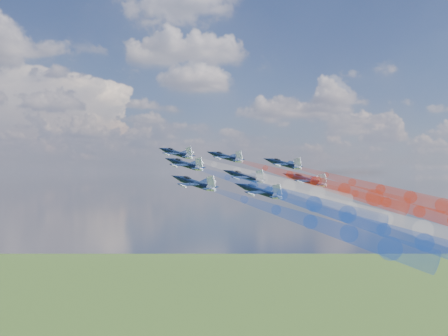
{
  "coord_description": "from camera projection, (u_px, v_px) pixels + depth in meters",
  "views": [
    {
      "loc": [
        -6.64,
        -155.13,
        161.59
      ],
      "look_at": [
        23.68,
        -22.48,
        162.83
      ],
      "focal_mm": 40.33,
      "sensor_mm": 36.0,
      "label": 1
    }
  ],
  "objects": [
    {
      "name": "jet_lead",
      "position": [
        177.0,
        153.0,
        145.7
      ],
      "size": [
        17.46,
        17.93,
        7.87
      ],
      "primitive_type": null,
      "rotation": [
        0.24,
        -0.1,
        0.69
      ],
      "color": "black"
    },
    {
      "name": "trail_lead",
      "position": [
        262.0,
        178.0,
        128.54
      ],
      "size": [
        34.4,
        38.99,
        16.14
      ],
      "primitive_type": null,
      "rotation": [
        0.24,
        -0.1,
        0.69
      ],
      "color": "white"
    },
    {
      "name": "jet_inner_left",
      "position": [
        185.0,
        164.0,
        131.36
      ],
      "size": [
        17.46,
        17.93,
        7.87
      ],
      "primitive_type": null,
      "rotation": [
        0.24,
        -0.1,
        0.69
      ],
      "color": "black"
    },
    {
      "name": "trail_inner_left",
      "position": [
        283.0,
        194.0,
        114.19
      ],
      "size": [
        34.4,
        38.99,
        16.14
      ],
      "primitive_type": null,
      "rotation": [
        0.24,
        -0.1,
        0.69
      ],
      "color": "blue"
    },
    {
      "name": "jet_inner_right",
      "position": [
        226.0,
        157.0,
        148.22
      ],
      "size": [
        17.46,
        17.93,
        7.87
      ],
      "primitive_type": null,
      "rotation": [
        0.24,
        -0.1,
        0.69
      ],
      "color": "black"
    },
    {
      "name": "trail_inner_right",
      "position": [
        316.0,
        182.0,
        131.06
      ],
      "size": [
        34.4,
        38.99,
        16.14
      ],
      "primitive_type": null,
      "rotation": [
        0.24,
        -0.1,
        0.69
      ],
      "color": "red"
    },
    {
      "name": "jet_outer_left",
      "position": [
        195.0,
        183.0,
        114.88
      ],
      "size": [
        17.46,
        17.93,
        7.87
      ],
      "primitive_type": null,
      "rotation": [
        0.24,
        -0.1,
        0.69
      ],
      "color": "black"
    },
    {
      "name": "trail_outer_left",
      "position": [
        311.0,
        221.0,
        97.72
      ],
      "size": [
        34.4,
        38.99,
        16.14
      ],
      "primitive_type": null,
      "rotation": [
        0.24,
        -0.1,
        0.69
      ],
      "color": "blue"
    },
    {
      "name": "jet_center_third",
      "position": [
        245.0,
        177.0,
        130.96
      ],
      "size": [
        17.46,
        17.93,
        7.87
      ],
      "primitive_type": null,
      "rotation": [
        0.24,
        -0.1,
        0.69
      ],
      "color": "black"
    },
    {
      "name": "trail_center_third",
      "position": [
        352.0,
        208.0,
        113.8
      ],
      "size": [
        34.4,
        38.99,
        16.14
      ],
      "primitive_type": null,
      "rotation": [
        0.24,
        -0.1,
        0.69
      ],
      "color": "white"
    },
    {
      "name": "jet_outer_right",
      "position": [
        284.0,
        164.0,
        149.68
      ],
      "size": [
        17.46,
        17.93,
        7.87
      ],
      "primitive_type": null,
      "rotation": [
        0.24,
        -0.1,
        0.69
      ],
      "color": "black"
    },
    {
      "name": "trail_outer_right",
      "position": [
        380.0,
        189.0,
        132.52
      ],
      "size": [
        34.4,
        38.99,
        16.14
      ],
      "primitive_type": null,
      "rotation": [
        0.24,
        -0.1,
        0.69
      ],
      "color": "red"
    },
    {
      "name": "jet_rear_left",
      "position": [
        260.0,
        191.0,
        117.25
      ],
      "size": [
        17.46,
        17.93,
        7.87
      ],
      "primitive_type": null,
      "rotation": [
        0.24,
        -0.1,
        0.69
      ],
      "color": "black"
    },
    {
      "name": "trail_rear_left",
      "position": [
        384.0,
        230.0,
        100.09
      ],
      "size": [
        34.4,
        38.99,
        16.14
      ],
      "primitive_type": null,
      "rotation": [
        0.24,
        -0.1,
        0.69
      ],
      "color": "blue"
    },
    {
      "name": "jet_rear_right",
      "position": [
        306.0,
        180.0,
        133.78
      ],
      "size": [
        17.46,
        17.93,
        7.87
      ],
      "primitive_type": null,
      "rotation": [
        0.24,
        -0.1,
        0.69
      ],
      "color": "black"
    },
    {
      "name": "trail_rear_right",
      "position": [
        419.0,
        211.0,
        116.62
      ],
      "size": [
        34.4,
        38.99,
        16.14
      ],
      "primitive_type": null,
      "rotation": [
        0.24,
        -0.1,
        0.69
      ],
      "color": "red"
    }
  ]
}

